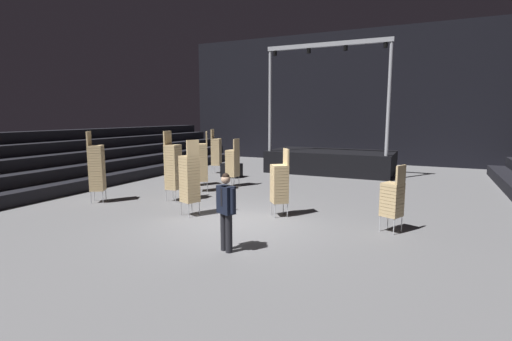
{
  "coord_description": "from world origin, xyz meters",
  "views": [
    {
      "loc": [
        4.66,
        -8.71,
        2.9
      ],
      "look_at": [
        0.31,
        0.53,
        1.4
      ],
      "focal_mm": 26.28,
      "sensor_mm": 36.0,
      "label": 1
    }
  ],
  "objects": [
    {
      "name": "ground_plane",
      "position": [
        0.0,
        0.0,
        -0.05
      ],
      "size": [
        22.0,
        30.0,
        0.1
      ],
      "primitive_type": "cube",
      "color": "slate"
    },
    {
      "name": "arena_end_wall",
      "position": [
        0.0,
        15.0,
        4.0
      ],
      "size": [
        22.0,
        0.3,
        8.0
      ],
      "primitive_type": "cube",
      "color": "black",
      "rests_on": "ground_plane"
    },
    {
      "name": "bleacher_bank_left",
      "position": [
        -9.12,
        1.0,
        1.12
      ],
      "size": [
        3.75,
        24.0,
        2.25
      ],
      "rotation": [
        0.0,
        0.0,
        1.57
      ],
      "color": "black",
      "rests_on": "ground_plane"
    },
    {
      "name": "stage_riser",
      "position": [
        0.0,
        10.35,
        0.65
      ],
      "size": [
        6.18,
        3.42,
        6.25
      ],
      "color": "black",
      "rests_on": "ground_plane"
    },
    {
      "name": "man_with_tie",
      "position": [
        0.78,
        -1.97,
        0.97
      ],
      "size": [
        0.55,
        0.38,
        1.71
      ],
      "rotation": [
        0.0,
        0.0,
        2.71
      ],
      "color": "black",
      "rests_on": "ground_plane"
    },
    {
      "name": "chair_stack_front_left",
      "position": [
        -3.27,
        3.28,
        1.15
      ],
      "size": [
        0.61,
        0.61,
        2.31
      ],
      "rotation": [
        0.0,
        0.0,
        2.12
      ],
      "color": "#B2B5BA",
      "rests_on": "ground_plane"
    },
    {
      "name": "chair_stack_front_right",
      "position": [
        -1.64,
        0.16,
        1.11
      ],
      "size": [
        0.56,
        0.56,
        2.22
      ],
      "rotation": [
        0.0,
        0.0,
        1.23
      ],
      "color": "#B2B5BA",
      "rests_on": "ground_plane"
    },
    {
      "name": "chair_stack_mid_left",
      "position": [
        -5.43,
        0.23,
        1.19
      ],
      "size": [
        0.61,
        0.61,
        2.39
      ],
      "rotation": [
        0.0,
        0.0,
        5.28
      ],
      "color": "#B2B5BA",
      "rests_on": "ground_plane"
    },
    {
      "name": "chair_stack_mid_right",
      "position": [
        -4.16,
        4.26,
        0.94
      ],
      "size": [
        0.57,
        0.57,
        1.88
      ],
      "rotation": [
        0.0,
        0.0,
        5.92
      ],
      "color": "#B2B5BA",
      "rests_on": "ground_plane"
    },
    {
      "name": "chair_stack_mid_centre",
      "position": [
        0.76,
        1.19,
        0.98
      ],
      "size": [
        0.62,
        0.62,
        1.96
      ],
      "rotation": [
        0.0,
        0.0,
        2.25
      ],
      "color": "#B2B5BA",
      "rests_on": "ground_plane"
    },
    {
      "name": "chair_stack_rear_left",
      "position": [
        3.86,
        0.99,
        0.86
      ],
      "size": [
        0.58,
        0.58,
        1.71
      ],
      "rotation": [
        0.0,
        0.0,
        1.16
      ],
      "color": "#B2B5BA",
      "rests_on": "ground_plane"
    },
    {
      "name": "chair_stack_rear_right",
      "position": [
        -5.18,
        7.5,
        1.11
      ],
      "size": [
        0.53,
        0.53,
        2.22
      ],
      "rotation": [
        0.0,
        0.0,
        4.95
      ],
      "color": "#B2B5BA",
      "rests_on": "ground_plane"
    },
    {
      "name": "chair_stack_rear_centre",
      "position": [
        -3.26,
        1.5,
        1.19
      ],
      "size": [
        0.46,
        0.46,
        2.39
      ],
      "rotation": [
        0.0,
        0.0,
        4.75
      ],
      "color": "#B2B5BA",
      "rests_on": "ground_plane"
    },
    {
      "name": "chair_stack_aisle_left",
      "position": [
        -2.73,
        4.74,
        0.98
      ],
      "size": [
        0.47,
        0.47,
        1.96
      ],
      "rotation": [
        0.0,
        0.0,
        1.5
      ],
      "color": "#B2B5BA",
      "rests_on": "ground_plane"
    },
    {
      "name": "equipment_road_case",
      "position": [
        -3.89,
        6.74,
        0.33
      ],
      "size": [
        0.93,
        0.65,
        0.65
      ],
      "primitive_type": "cube",
      "rotation": [
        0.0,
        0.0,
        -0.05
      ],
      "color": "black",
      "rests_on": "ground_plane"
    }
  ]
}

